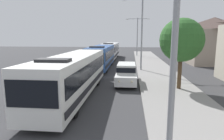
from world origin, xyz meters
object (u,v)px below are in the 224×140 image
streetlamp_near (176,10)px  streetlamp_mid (142,27)px  bus_middle (111,50)px  roadside_tree (182,40)px  bus_lead (74,74)px  white_suv (126,73)px  bus_second_in_line (101,56)px  streetlamp_far (137,33)px

streetlamp_near → streetlamp_mid: (-0.00, 18.96, 0.39)m
bus_middle → roadside_tree: 24.20m
bus_lead → roadside_tree: bearing=16.7°
bus_lead → white_suv: bus_lead is taller
streetlamp_near → bus_middle: bearing=99.4°
white_suv → streetlamp_mid: (1.70, 7.16, 4.49)m
streetlamp_mid → roadside_tree: size_ratio=1.58×
bus_middle → white_suv: bus_middle is taller
bus_second_in_line → roadside_tree: (8.06, -10.50, 2.39)m
bus_second_in_line → streetlamp_far: streetlamp_far is taller
bus_second_in_line → streetlamp_mid: bearing=-16.0°
streetlamp_near → white_suv: bearing=98.2°
bus_lead → bus_second_in_line: (-0.00, 12.93, -0.00)m
streetlamp_near → streetlamp_mid: streetlamp_mid is taller
bus_second_in_line → streetlamp_mid: size_ratio=1.22×
roadside_tree → white_suv: bearing=157.6°
white_suv → streetlamp_far: bearing=86.3°
streetlamp_mid → roadside_tree: bearing=-73.4°
bus_second_in_line → streetlamp_near: streetlamp_near is taller
streetlamp_far → roadside_tree: (2.66, -27.92, -1.07)m
white_suv → streetlamp_mid: streetlamp_mid is taller
bus_lead → streetlamp_far: size_ratio=1.50×
streetlamp_near → roadside_tree: streetlamp_near is taller
bus_second_in_line → streetlamp_near: bearing=-75.2°
streetlamp_near → streetlamp_mid: 18.96m
white_suv → streetlamp_mid: 8.62m
bus_second_in_line → white_suv: size_ratio=2.16×
bus_middle → streetlamp_far: (5.40, 5.22, 3.45)m
bus_middle → white_suv: 21.23m
bus_middle → roadside_tree: roadside_tree is taller
streetlamp_mid → streetlamp_far: streetlamp_mid is taller
white_suv → streetlamp_far: size_ratio=0.62×
bus_second_in_line → roadside_tree: bearing=-52.5°
bus_lead → bus_second_in_line: 12.93m
white_suv → roadside_tree: bearing=-22.4°
bus_second_in_line → streetlamp_near: 21.48m
bus_second_in_line → streetlamp_near: (5.40, -20.50, 3.45)m
bus_middle → streetlamp_mid: (5.40, -13.74, 3.84)m
bus_lead → streetlamp_mid: 13.17m
bus_second_in_line → streetlamp_near: size_ratio=1.34×
bus_lead → bus_middle: 25.12m
bus_second_in_line → roadside_tree: size_ratio=1.93×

